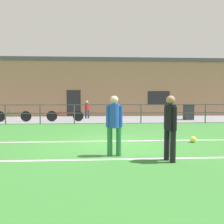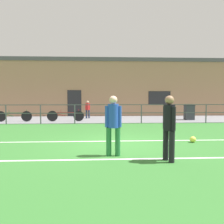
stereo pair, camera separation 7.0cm
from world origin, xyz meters
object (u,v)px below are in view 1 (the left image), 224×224
at_px(trash_bin_0, 188,112).
at_px(player_goalkeeper, 170,124).
at_px(spectator_child, 87,108).
at_px(soccer_ball_spare, 193,139).
at_px(bicycle_parked_1, 65,116).
at_px(player_striker, 114,122).
at_px(bicycle_parked_0, 13,116).

bearing_deg(trash_bin_0, player_goalkeeper, -113.71).
height_order(spectator_child, trash_bin_0, spectator_child).
height_order(soccer_ball_spare, bicycle_parked_1, bicycle_parked_1).
xyz_separation_m(player_striker, bicycle_parked_1, (-2.54, 8.86, -0.58)).
distance_m(player_goalkeeper, trash_bin_0, 10.92).
relative_size(player_striker, bicycle_parked_0, 0.73).
relative_size(soccer_ball_spare, spectator_child, 0.17).
bearing_deg(soccer_ball_spare, player_goalkeeper, -123.89).
xyz_separation_m(spectator_child, bicycle_parked_1, (-1.34, -1.91, -0.37)).
bearing_deg(spectator_child, bicycle_parked_0, 5.13).
distance_m(player_goalkeeper, spectator_child, 11.69).
bearing_deg(bicycle_parked_0, spectator_child, 22.47).
bearing_deg(bicycle_parked_1, player_striker, -73.97).
bearing_deg(trash_bin_0, soccer_ball_spare, -110.14).
xyz_separation_m(player_goalkeeper, spectator_child, (-2.59, 11.39, -0.21)).
height_order(player_goalkeeper, player_striker, player_goalkeeper).
height_order(player_goalkeeper, bicycle_parked_0, player_goalkeeper).
xyz_separation_m(soccer_ball_spare, bicycle_parked_0, (-8.80, 7.11, 0.26)).
relative_size(player_goalkeeper, spectator_child, 1.32).
bearing_deg(player_goalkeeper, bicycle_parked_0, -163.17).
xyz_separation_m(soccer_ball_spare, trash_bin_0, (2.79, 7.62, 0.45)).
bearing_deg(spectator_child, bicycle_parked_1, 37.57).
height_order(player_striker, soccer_ball_spare, player_striker).
distance_m(spectator_child, trash_bin_0, 7.12).
bearing_deg(bicycle_parked_1, bicycle_parked_0, 180.00).
distance_m(player_striker, bicycle_parked_1, 9.23).
bearing_deg(player_striker, bicycle_parked_1, -70.72).
height_order(bicycle_parked_0, bicycle_parked_1, bicycle_parked_1).
relative_size(soccer_ball_spare, trash_bin_0, 0.20).
height_order(bicycle_parked_0, trash_bin_0, trash_bin_0).
xyz_separation_m(bicycle_parked_1, trash_bin_0, (8.32, 0.51, 0.18)).
height_order(spectator_child, bicycle_parked_1, spectator_child).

